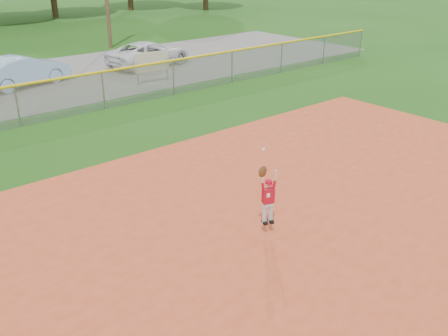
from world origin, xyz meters
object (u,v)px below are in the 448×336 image
at_px(car_white_b, 149,54).
at_px(car_blue, 23,71).
at_px(ballplayer, 267,195).
at_px(sponsor_sign, 152,63).

bearing_deg(car_white_b, car_blue, 80.31).
relative_size(car_blue, ballplayer, 2.34).
height_order(car_blue, ballplayer, ballplayer).
xyz_separation_m(car_white_b, sponsor_sign, (-1.88, -3.29, 0.31)).
bearing_deg(ballplayer, car_blue, 88.03).
bearing_deg(sponsor_sign, ballplayer, -112.29).
distance_m(sponsor_sign, ballplayer, 14.26).
xyz_separation_m(car_white_b, ballplayer, (-7.29, -16.49, 0.29)).
bearing_deg(sponsor_sign, car_white_b, 60.25).
xyz_separation_m(car_blue, sponsor_sign, (4.84, -3.35, 0.26)).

